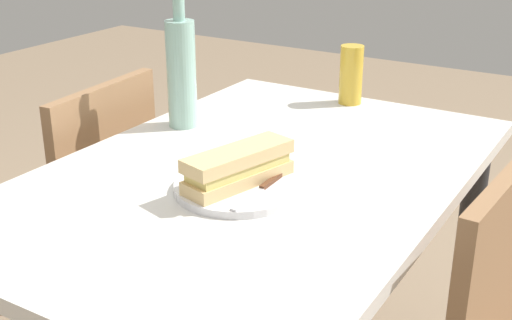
# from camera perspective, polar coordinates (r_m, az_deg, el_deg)

# --- Properties ---
(dining_table) EXTENTS (1.15, 0.76, 0.76)m
(dining_table) POSITION_cam_1_polar(r_m,az_deg,el_deg) (1.42, 0.00, -5.34)
(dining_table) COLOR silver
(dining_table) RESTS_ON ground
(chair_near) EXTENTS (0.43, 0.43, 0.84)m
(chair_near) POSITION_cam_1_polar(r_m,az_deg,el_deg) (1.86, -14.35, -4.38)
(chair_near) COLOR #936B47
(chair_near) RESTS_ON ground
(plate_near) EXTENTS (0.24, 0.24, 0.01)m
(plate_near) POSITION_cam_1_polar(r_m,az_deg,el_deg) (1.27, -1.47, -2.28)
(plate_near) COLOR white
(plate_near) RESTS_ON dining_table
(baguette_sandwich_near) EXTENTS (0.23, 0.13, 0.07)m
(baguette_sandwich_near) POSITION_cam_1_polar(r_m,az_deg,el_deg) (1.25, -1.48, -0.55)
(baguette_sandwich_near) COLOR #DBB77A
(baguette_sandwich_near) RESTS_ON plate_near
(knife_near) EXTENTS (0.18, 0.02, 0.01)m
(knife_near) POSITION_cam_1_polar(r_m,az_deg,el_deg) (1.24, 0.49, -2.40)
(knife_near) COLOR silver
(knife_near) RESTS_ON plate_near
(water_bottle) EXTENTS (0.07, 0.07, 0.32)m
(water_bottle) POSITION_cam_1_polar(r_m,az_deg,el_deg) (1.59, -6.29, 7.41)
(water_bottle) COLOR #99C6B7
(water_bottle) RESTS_ON dining_table
(beer_glass) EXTENTS (0.06, 0.06, 0.15)m
(beer_glass) POSITION_cam_1_polar(r_m,az_deg,el_deg) (1.78, 7.99, 7.10)
(beer_glass) COLOR gold
(beer_glass) RESTS_ON dining_table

